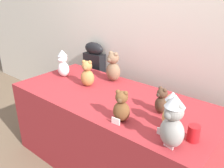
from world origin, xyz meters
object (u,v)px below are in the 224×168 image
instrument_case (95,82)px  party_cup_red (194,133)px  teddy_bear_mocha (113,67)px  teddy_bear_cocoa (161,101)px  teddy_bear_ash (173,122)px  display_table (112,131)px  teddy_bear_honey (171,111)px  teddy_bear_snow (63,64)px  teddy_bear_chestnut (121,107)px  teddy_bear_caramel (87,74)px

instrument_case → party_cup_red: bearing=-25.7°
teddy_bear_mocha → teddy_bear_cocoa: bearing=-12.8°
teddy_bear_ash → teddy_bear_mocha: bearing=162.2°
instrument_case → display_table: bearing=-37.3°
teddy_bear_honey → teddy_bear_cocoa: bearing=159.0°
teddy_bear_ash → teddy_bear_honey: 0.20m
teddy_bear_snow → teddy_bear_ash: (1.48, -0.37, 0.03)m
teddy_bear_snow → teddy_bear_mocha: bearing=25.0°
display_table → instrument_case: instrument_case is taller
teddy_bear_cocoa → instrument_case: bearing=178.1°
display_table → teddy_bear_cocoa: size_ratio=8.91×
instrument_case → teddy_bear_snow: teddy_bear_snow is taller
teddy_bear_mocha → party_cup_red: size_ratio=2.86×
teddy_bear_honey → teddy_bear_chestnut: (-0.32, -0.14, -0.02)m
teddy_bear_snow → display_table: bearing=-5.3°
teddy_bear_mocha → party_cup_red: (1.07, -0.48, -0.09)m
display_table → teddy_bear_snow: (-0.74, 0.05, 0.53)m
instrument_case → teddy_bear_mocha: bearing=-27.4°
teddy_bear_mocha → teddy_bear_caramel: teddy_bear_mocha is taller
teddy_bear_chestnut → party_cup_red: 0.52m
teddy_bear_ash → teddy_bear_cocoa: bearing=141.9°
display_table → teddy_bear_caramel: (-0.34, 0.03, 0.51)m
teddy_bear_mocha → teddy_bear_chestnut: 0.80m
display_table → instrument_case: (-0.76, 0.56, 0.15)m
display_table → teddy_bear_caramel: size_ratio=7.29×
teddy_bear_caramel → teddy_bear_mocha: bearing=47.3°
teddy_bear_cocoa → teddy_bear_ash: bearing=-30.7°
teddy_bear_chestnut → teddy_bear_snow: bearing=145.6°
teddy_bear_cocoa → display_table: bearing=-156.5°
teddy_bear_snow → teddy_bear_caramel: (0.40, -0.02, -0.02)m
teddy_bear_chestnut → party_cup_red: (0.51, 0.10, -0.06)m
display_table → teddy_bear_cocoa: 0.69m
instrument_case → teddy_bear_caramel: bearing=-52.7°
display_table → teddy_bear_chestnut: bearing=-40.9°
teddy_bear_caramel → teddy_bear_chestnut: size_ratio=1.08×
display_table → teddy_bear_honey: teddy_bear_honey is taller
teddy_bear_mocha → teddy_bear_ash: teddy_bear_ash is taller
teddy_bear_mocha → teddy_bear_cocoa: size_ratio=1.44×
teddy_bear_ash → instrument_case: bearing=164.1°
teddy_bear_mocha → party_cup_red: 1.17m
party_cup_red → instrument_case: bearing=155.0°
teddy_bear_snow → teddy_bear_chestnut: bearing=-18.6°
instrument_case → teddy_bear_caramel: instrument_case is taller
teddy_bear_caramel → party_cup_red: teddy_bear_caramel is taller
teddy_bear_mocha → teddy_bear_snow: bearing=-144.9°
teddy_bear_snow → teddy_bear_honey: (1.38, -0.20, -0.01)m
teddy_bear_caramel → teddy_bear_honey: teddy_bear_honey is taller
teddy_bear_cocoa → teddy_bear_honey: 0.22m
teddy_bear_caramel → teddy_bear_honey: (0.99, -0.17, 0.01)m
display_table → party_cup_red: (0.83, -0.18, 0.44)m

